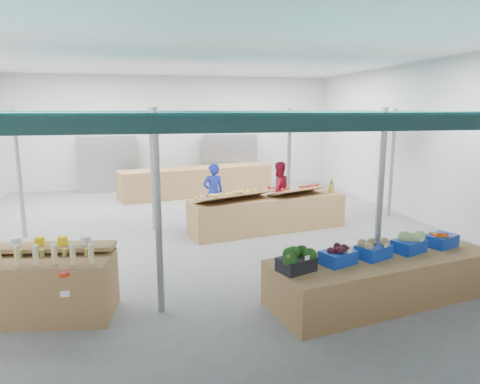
{
  "coord_description": "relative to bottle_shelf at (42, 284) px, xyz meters",
  "views": [
    {
      "loc": [
        -1.13,
        -10.06,
        2.97
      ],
      "look_at": [
        0.73,
        -1.6,
        1.29
      ],
      "focal_mm": 32.0,
      "sensor_mm": 36.0,
      "label": 1
    }
  ],
  "objects": [
    {
      "name": "back_shelving_right",
      "position": [
        4.68,
        9.77,
        0.52
      ],
      "size": [
        2.0,
        0.5,
        2.0
      ],
      "primitive_type": "cube",
      "color": "#B23F33",
      "rests_on": "floor"
    },
    {
      "name": "pineapple",
      "position": [
        6.21,
        3.84,
        0.54
      ],
      "size": [
        0.14,
        0.14,
        0.39
      ],
      "rotation": [
        0.0,
        0.0,
        0.38
      ],
      "color": "#8C6019",
      "rests_on": "fruit_counter"
    },
    {
      "name": "pole_ribbon",
      "position": [
        0.57,
        -1.31,
        0.6
      ],
      "size": [
        0.12,
        0.12,
        0.28
      ],
      "color": "red",
      "rests_on": "pole_grid"
    },
    {
      "name": "fruit_counter",
      "position": [
        4.44,
        3.59,
        -0.06
      ],
      "size": [
        4.04,
        1.66,
        0.84
      ],
      "primitive_type": "cube",
      "rotation": [
        0.0,
        0.0,
        0.19
      ],
      "color": "olive",
      "rests_on": "floor"
    },
    {
      "name": "sparrow",
      "position": [
        3.42,
        -1.01,
        0.48
      ],
      "size": [
        0.12,
        0.09,
        0.11
      ],
      "rotation": [
        0.0,
        0.0,
        0.38
      ],
      "color": "brown",
      "rests_on": "crate_broccoli"
    },
    {
      "name": "crate_celeriac",
      "position": [
        4.91,
        -0.6,
        0.38
      ],
      "size": [
        0.59,
        0.51,
        0.31
      ],
      "rotation": [
        0.0,
        0.0,
        0.38
      ],
      "color": "#1037AF",
      "rests_on": "veg_counter"
    },
    {
      "name": "pole_grid",
      "position": [
        3.43,
        2.02,
        1.33
      ],
      "size": [
        10.0,
        4.6,
        3.0
      ],
      "color": "gray",
      "rests_on": "floor"
    },
    {
      "name": "vendor_right",
      "position": [
        5.04,
        4.69,
        0.31
      ],
      "size": [
        0.86,
        0.73,
        1.57
      ],
      "primitive_type": "imported",
      "rotation": [
        0.0,
        0.0,
        3.33
      ],
      "color": "maroon",
      "rests_on": "floor"
    },
    {
      "name": "veg_counter",
      "position": [
        5.11,
        -0.56,
        -0.12
      ],
      "size": [
        3.83,
        1.89,
        0.71
      ],
      "primitive_type": "cube",
      "rotation": [
        0.0,
        0.0,
        0.19
      ],
      "color": "olive",
      "rests_on": "floor"
    },
    {
      "name": "bottle_shelf",
      "position": [
        0.0,
        0.0,
        0.0
      ],
      "size": [
        2.12,
        1.44,
        1.17
      ],
      "rotation": [
        0.0,
        0.0,
        -0.15
      ],
      "color": "olive",
      "rests_on": "floor"
    },
    {
      "name": "crate_broccoli",
      "position": [
        3.56,
        -0.86,
        0.39
      ],
      "size": [
        0.59,
        0.51,
        0.35
      ],
      "rotation": [
        0.0,
        0.0,
        0.38
      ],
      "color": "black",
      "rests_on": "veg_counter"
    },
    {
      "name": "crate_beets",
      "position": [
        4.26,
        -0.72,
        0.37
      ],
      "size": [
        0.59,
        0.51,
        0.29
      ],
      "rotation": [
        0.0,
        0.0,
        0.38
      ],
      "color": "#1037AF",
      "rests_on": "veg_counter"
    },
    {
      "name": "awnings",
      "position": [
        3.43,
        2.02,
        2.3
      ],
      "size": [
        9.5,
        7.08,
        0.3
      ],
      "color": "#0B2F30",
      "rests_on": "pole_grid"
    },
    {
      "name": "vendor_left",
      "position": [
        3.24,
        4.69,
        0.31
      ],
      "size": [
        0.63,
        0.48,
        1.57
      ],
      "primitive_type": "imported",
      "rotation": [
        0.0,
        0.0,
        3.33
      ],
      "color": "#1B2BB0",
      "rests_on": "floor"
    },
    {
      "name": "hall",
      "position": [
        2.68,
        5.2,
        2.17
      ],
      "size": [
        13.0,
        13.0,
        13.0
      ],
      "color": "silver",
      "rests_on": "ground"
    },
    {
      "name": "floor",
      "position": [
        2.68,
        3.77,
        -0.48
      ],
      "size": [
        13.0,
        13.0,
        0.0
      ],
      "primitive_type": "plane",
      "color": "slate",
      "rests_on": "ground"
    },
    {
      "name": "apple_heap_red",
      "position": [
        5.24,
        3.65,
        0.53
      ],
      "size": [
        1.65,
        1.21,
        0.27
      ],
      "rotation": [
        0.0,
        0.0,
        0.38
      ],
      "color": "#997247",
      "rests_on": "fruit_counter"
    },
    {
      "name": "crate_stack",
      "position": [
        5.36,
        -0.71,
        -0.18
      ],
      "size": [
        0.56,
        0.45,
        0.6
      ],
      "primitive_type": "cube",
      "rotation": [
        0.0,
        0.0,
        -0.21
      ],
      "color": "#1037AF",
      "rests_on": "floor"
    },
    {
      "name": "crate_cabbage",
      "position": [
        5.61,
        -0.46,
        0.39
      ],
      "size": [
        0.59,
        0.51,
        0.35
      ],
      "rotation": [
        0.0,
        0.0,
        0.38
      ],
      "color": "#1037AF",
      "rests_on": "veg_counter"
    },
    {
      "name": "crate_carrots",
      "position": [
        6.31,
        -0.33,
        0.34
      ],
      "size": [
        0.59,
        0.51,
        0.29
      ],
      "rotation": [
        0.0,
        0.0,
        0.38
      ],
      "color": "#1037AF",
      "rests_on": "veg_counter"
    },
    {
      "name": "far_counter",
      "position": [
        3.26,
        8.47,
        0.01
      ],
      "size": [
        5.49,
        2.38,
        0.97
      ],
      "primitive_type": "cube",
      "rotation": [
        0.0,
        0.0,
        0.25
      ],
      "color": "olive",
      "rests_on": "floor"
    },
    {
      "name": "apple_heap_yellow",
      "position": [
        3.54,
        3.32,
        0.53
      ],
      "size": [
        2.02,
        1.36,
        0.27
      ],
      "rotation": [
        0.0,
        0.0,
        0.38
      ],
      "color": "#997247",
      "rests_on": "fruit_counter"
    },
    {
      "name": "back_shelving_left",
      "position": [
        0.18,
        9.77,
        0.52
      ],
      "size": [
        2.0,
        0.5,
        2.0
      ],
      "primitive_type": "cube",
      "color": "#B23F33",
      "rests_on": "floor"
    }
  ]
}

